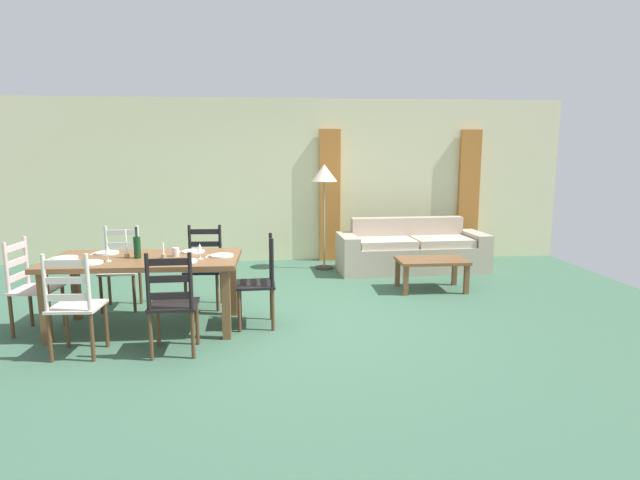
{
  "coord_description": "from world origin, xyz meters",
  "views": [
    {
      "loc": [
        -0.02,
        -5.38,
        1.79
      ],
      "look_at": [
        0.48,
        0.79,
        0.75
      ],
      "focal_mm": 28.69,
      "sensor_mm": 36.0,
      "label": 1
    }
  ],
  "objects_px": {
    "dining_chair_near_left": "(74,305)",
    "coffee_table": "(431,264)",
    "dining_chair_near_right": "(173,303)",
    "wine_bottle": "(137,247)",
    "wine_glass_near_left": "(108,250)",
    "dining_chair_far_right": "(204,267)",
    "wine_glass_near_right": "(200,248)",
    "standing_lamp": "(324,179)",
    "dining_chair_head_east": "(261,281)",
    "dining_chair_head_west": "(31,286)",
    "coffee_cup_primary": "(176,252)",
    "dining_table": "(145,266)",
    "couch": "(411,251)",
    "dining_chair_far_left": "(121,268)"
  },
  "relations": [
    {
      "from": "dining_table",
      "to": "wine_glass_near_right",
      "type": "height_order",
      "value": "wine_glass_near_right"
    },
    {
      "from": "wine_bottle",
      "to": "dining_table",
      "type": "bearing_deg",
      "value": 20.04
    },
    {
      "from": "wine_glass_near_right",
      "to": "standing_lamp",
      "type": "bearing_deg",
      "value": 61.64
    },
    {
      "from": "dining_chair_head_west",
      "to": "wine_bottle",
      "type": "relative_size",
      "value": 3.04
    },
    {
      "from": "dining_chair_head_east",
      "to": "wine_glass_near_right",
      "type": "distance_m",
      "value": 0.72
    },
    {
      "from": "dining_chair_near_right",
      "to": "dining_chair_head_west",
      "type": "xyz_separation_m",
      "value": [
        -1.55,
        0.72,
        0.0
      ]
    },
    {
      "from": "dining_chair_far_left",
      "to": "dining_chair_head_east",
      "type": "bearing_deg",
      "value": -25.49
    },
    {
      "from": "dining_chair_head_west",
      "to": "dining_chair_head_east",
      "type": "distance_m",
      "value": 2.3
    },
    {
      "from": "dining_table",
      "to": "dining_chair_far_left",
      "type": "xyz_separation_m",
      "value": [
        -0.48,
        0.78,
        -0.19
      ]
    },
    {
      "from": "coffee_cup_primary",
      "to": "wine_bottle",
      "type": "bearing_deg",
      "value": -169.57
    },
    {
      "from": "wine_glass_near_left",
      "to": "coffee_table",
      "type": "xyz_separation_m",
      "value": [
        3.69,
        1.41,
        -0.51
      ]
    },
    {
      "from": "dining_chair_far_right",
      "to": "coffee_table",
      "type": "distance_m",
      "value": 2.95
    },
    {
      "from": "coffee_cup_primary",
      "to": "couch",
      "type": "height_order",
      "value": "coffee_cup_primary"
    },
    {
      "from": "dining_chair_head_west",
      "to": "standing_lamp",
      "type": "xyz_separation_m",
      "value": [
        3.21,
        2.68,
        0.93
      ]
    },
    {
      "from": "wine_bottle",
      "to": "dining_chair_near_right",
      "type": "bearing_deg",
      "value": -56.55
    },
    {
      "from": "dining_chair_far_right",
      "to": "dining_chair_head_west",
      "type": "height_order",
      "value": "same"
    },
    {
      "from": "dining_chair_head_east",
      "to": "couch",
      "type": "distance_m",
      "value": 3.35
    },
    {
      "from": "coffee_cup_primary",
      "to": "wine_glass_near_right",
      "type": "bearing_deg",
      "value": -31.6
    },
    {
      "from": "couch",
      "to": "wine_bottle",
      "type": "bearing_deg",
      "value": -144.43
    },
    {
      "from": "dining_chair_far_right",
      "to": "wine_glass_near_left",
      "type": "xyz_separation_m",
      "value": [
        -0.79,
        -0.92,
        0.38
      ]
    },
    {
      "from": "dining_chair_far_left",
      "to": "wine_glass_near_left",
      "type": "relative_size",
      "value": 5.96
    },
    {
      "from": "dining_chair_near_right",
      "to": "wine_glass_near_right",
      "type": "xyz_separation_m",
      "value": [
        0.16,
        0.62,
        0.38
      ]
    },
    {
      "from": "dining_chair_near_left",
      "to": "coffee_table",
      "type": "relative_size",
      "value": 1.07
    },
    {
      "from": "dining_chair_head_east",
      "to": "coffee_table",
      "type": "xyz_separation_m",
      "value": [
        2.21,
        1.26,
        -0.12
      ]
    },
    {
      "from": "wine_bottle",
      "to": "dining_chair_far_right",
      "type": "bearing_deg",
      "value": 55.15
    },
    {
      "from": "dining_chair_near_right",
      "to": "wine_bottle",
      "type": "distance_m",
      "value": 0.95
    },
    {
      "from": "dining_chair_near_right",
      "to": "wine_bottle",
      "type": "xyz_separation_m",
      "value": [
        -0.48,
        0.72,
        0.39
      ]
    },
    {
      "from": "wine_glass_near_left",
      "to": "dining_chair_far_right",
      "type": "bearing_deg",
      "value": 49.17
    },
    {
      "from": "dining_chair_far_right",
      "to": "dining_chair_head_east",
      "type": "bearing_deg",
      "value": -47.92
    },
    {
      "from": "dining_chair_head_west",
      "to": "wine_glass_near_left",
      "type": "distance_m",
      "value": 0.91
    },
    {
      "from": "dining_chair_far_right",
      "to": "coffee_cup_primary",
      "type": "xyz_separation_m",
      "value": [
        -0.18,
        -0.71,
        0.32
      ]
    },
    {
      "from": "dining_chair_near_left",
      "to": "dining_chair_far_right",
      "type": "relative_size",
      "value": 1.0
    },
    {
      "from": "wine_glass_near_right",
      "to": "couch",
      "type": "xyz_separation_m",
      "value": [
        2.85,
        2.59,
        -0.57
      ]
    },
    {
      "from": "dining_chair_near_right",
      "to": "wine_glass_near_left",
      "type": "relative_size",
      "value": 5.96
    },
    {
      "from": "dining_chair_near_right",
      "to": "wine_bottle",
      "type": "height_order",
      "value": "wine_bottle"
    },
    {
      "from": "dining_table",
      "to": "coffee_table",
      "type": "distance_m",
      "value": 3.62
    },
    {
      "from": "dining_chair_near_right",
      "to": "coffee_cup_primary",
      "type": "distance_m",
      "value": 0.86
    },
    {
      "from": "standing_lamp",
      "to": "wine_bottle",
      "type": "bearing_deg",
      "value": -128.62
    },
    {
      "from": "wine_glass_near_right",
      "to": "dining_chair_head_east",
      "type": "bearing_deg",
      "value": 11.14
    },
    {
      "from": "coffee_table",
      "to": "coffee_cup_primary",
      "type": "bearing_deg",
      "value": -158.55
    },
    {
      "from": "dining_chair_head_east",
      "to": "coffee_cup_primary",
      "type": "height_order",
      "value": "dining_chair_head_east"
    },
    {
      "from": "dining_chair_near_right",
      "to": "coffee_table",
      "type": "bearing_deg",
      "value": 34.0
    },
    {
      "from": "dining_chair_head_west",
      "to": "wine_glass_near_right",
      "type": "distance_m",
      "value": 1.75
    },
    {
      "from": "dining_table",
      "to": "dining_chair_far_left",
      "type": "distance_m",
      "value": 0.94
    },
    {
      "from": "coffee_cup_primary",
      "to": "dining_chair_far_right",
      "type": "bearing_deg",
      "value": 76.1
    },
    {
      "from": "dining_chair_near_right",
      "to": "wine_glass_near_left",
      "type": "distance_m",
      "value": 1.01
    },
    {
      "from": "dining_table",
      "to": "wine_bottle",
      "type": "height_order",
      "value": "wine_bottle"
    },
    {
      "from": "wine_glass_near_left",
      "to": "wine_glass_near_right",
      "type": "xyz_separation_m",
      "value": [
        0.89,
        0.03,
        0.0
      ]
    },
    {
      "from": "dining_chair_head_east",
      "to": "wine_glass_near_left",
      "type": "height_order",
      "value": "dining_chair_head_east"
    },
    {
      "from": "dining_chair_near_left",
      "to": "coffee_cup_primary",
      "type": "relative_size",
      "value": 10.67
    }
  ]
}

